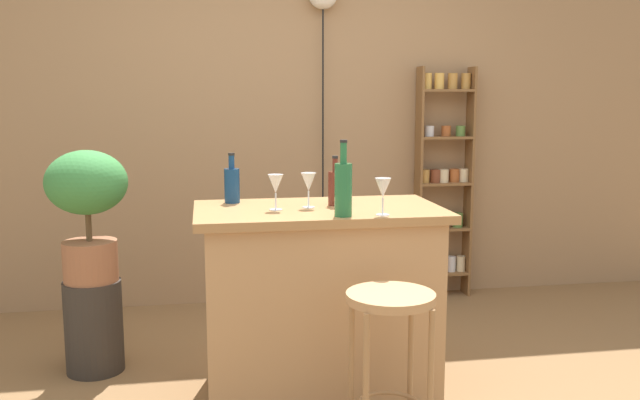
% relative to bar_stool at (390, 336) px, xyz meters
% --- Properties ---
extents(back_wall, '(6.40, 0.10, 2.80)m').
position_rel_bar_stool_xyz_m(back_wall, '(-0.18, 2.27, 0.89)').
color(back_wall, '#997551').
rests_on(back_wall, ground).
extents(kitchen_counter, '(1.15, 0.66, 0.93)m').
position_rel_bar_stool_xyz_m(kitchen_counter, '(-0.18, 0.62, -0.05)').
color(kitchen_counter, tan).
rests_on(kitchen_counter, ground).
extents(bar_stool, '(0.35, 0.35, 0.69)m').
position_rel_bar_stool_xyz_m(bar_stool, '(0.00, 0.00, 0.00)').
color(bar_stool, '#997047').
rests_on(bar_stool, ground).
extents(spice_shelf, '(0.40, 0.15, 1.65)m').
position_rel_bar_stool_xyz_m(spice_shelf, '(0.99, 2.13, 0.32)').
color(spice_shelf, brown).
rests_on(spice_shelf, ground).
extents(plant_stool, '(0.30, 0.30, 0.49)m').
position_rel_bar_stool_xyz_m(plant_stool, '(-1.30, 1.11, -0.27)').
color(plant_stool, '#2D2823').
rests_on(plant_stool, ground).
extents(potted_plant, '(0.41, 0.37, 0.68)m').
position_rel_bar_stool_xyz_m(potted_plant, '(-1.30, 1.11, 0.39)').
color(potted_plant, '#935B3D').
rests_on(potted_plant, plant_stool).
extents(bottle_olive_oil, '(0.08, 0.08, 0.33)m').
position_rel_bar_stool_xyz_m(bottle_olive_oil, '(-0.11, 0.37, 0.54)').
color(bottle_olive_oil, '#236638').
rests_on(bottle_olive_oil, kitchen_counter).
extents(bottle_vinegar, '(0.07, 0.07, 0.24)m').
position_rel_bar_stool_xyz_m(bottle_vinegar, '(-0.09, 0.67, 0.50)').
color(bottle_vinegar, '#5B2319').
rests_on(bottle_vinegar, kitchen_counter).
extents(bottle_sauce_amber, '(0.08, 0.08, 0.24)m').
position_rel_bar_stool_xyz_m(bottle_sauce_amber, '(-0.57, 0.84, 0.50)').
color(bottle_sauce_amber, navy).
rests_on(bottle_sauce_amber, kitchen_counter).
extents(wine_glass_left, '(0.07, 0.07, 0.16)m').
position_rel_bar_stool_xyz_m(wine_glass_left, '(0.06, 0.37, 0.53)').
color(wine_glass_left, silver).
rests_on(wine_glass_left, kitchen_counter).
extents(wine_glass_center, '(0.07, 0.07, 0.16)m').
position_rel_bar_stool_xyz_m(wine_glass_center, '(-0.38, 0.59, 0.53)').
color(wine_glass_center, silver).
rests_on(wine_glass_center, kitchen_counter).
extents(wine_glass_right, '(0.07, 0.07, 0.16)m').
position_rel_bar_stool_xyz_m(wine_glass_right, '(-0.22, 0.63, 0.53)').
color(wine_glass_right, silver).
rests_on(wine_glass_right, kitchen_counter).
extents(pendant_globe_light, '(0.20, 0.20, 2.22)m').
position_rel_bar_stool_xyz_m(pendant_globe_light, '(0.11, 2.16, 1.56)').
color(pendant_globe_light, black).
rests_on(pendant_globe_light, ground).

